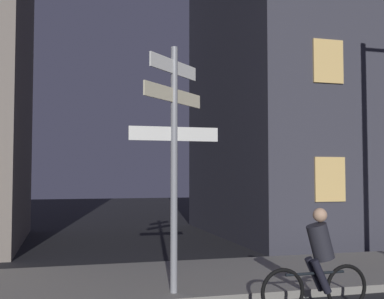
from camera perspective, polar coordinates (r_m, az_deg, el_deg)
sidewalk_kerb at (r=9.49m, az=-8.61°, el=-15.50°), size 40.00×3.29×0.14m
signpost at (r=8.17m, az=-2.16°, el=0.76°), size 1.56×1.27×4.19m
cyclist at (r=7.82m, az=14.79°, el=-13.09°), size 1.82×0.33×1.61m
building_right_block at (r=19.67m, az=18.60°, el=14.32°), size 10.64×8.31×15.86m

